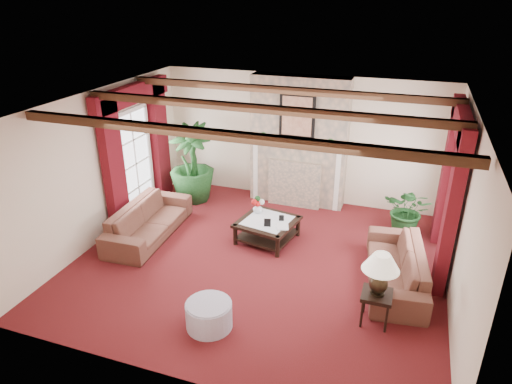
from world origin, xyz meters
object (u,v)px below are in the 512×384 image
at_px(sofa_left, 148,215).
at_px(sofa_right, 397,260).
at_px(potted_palm, 193,179).
at_px(ottoman, 209,315).
at_px(side_table, 375,308).
at_px(coffee_table, 267,230).

distance_m(sofa_left, sofa_right, 4.45).
relative_size(potted_palm, ottoman, 2.74).
distance_m(sofa_left, side_table, 4.40).
bearing_deg(potted_palm, sofa_right, -22.01).
distance_m(sofa_left, ottoman, 2.89).
distance_m(potted_palm, ottoman, 4.21).
distance_m(coffee_table, side_table, 2.69).
bearing_deg(sofa_left, side_table, -107.31).
height_order(sofa_left, side_table, sofa_left).
xyz_separation_m(sofa_right, side_table, (-0.20, -1.07, -0.17)).
height_order(potted_palm, coffee_table, potted_palm).
height_order(sofa_right, potted_palm, potted_palm).
distance_m(side_table, ottoman, 2.29).
relative_size(potted_palm, side_table, 3.65).
distance_m(sofa_right, side_table, 1.10).
height_order(sofa_left, sofa_right, sofa_left).
distance_m(sofa_right, coffee_table, 2.39).
bearing_deg(coffee_table, ottoman, -80.32).
xyz_separation_m(sofa_left, side_table, (4.25, -1.12, -0.17)).
xyz_separation_m(side_table, ottoman, (-2.13, -0.83, -0.05)).
xyz_separation_m(sofa_right, potted_palm, (-4.37, 1.77, 0.07)).
bearing_deg(ottoman, potted_palm, 119.07).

